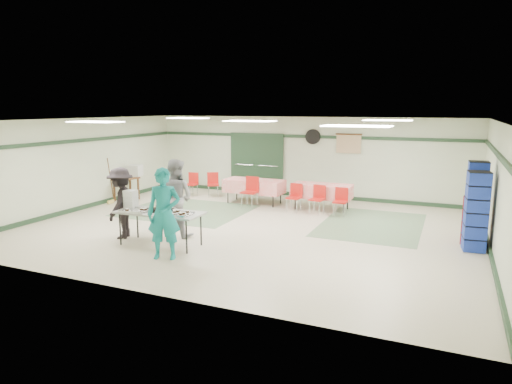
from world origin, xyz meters
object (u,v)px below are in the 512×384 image
at_px(chair_d, 251,189).
at_px(volunteer_teal, 164,214).
at_px(chair_b, 295,195).
at_px(chair_c, 341,199).
at_px(crate_stack_red, 474,220).
at_px(serving_table, 160,214).
at_px(crate_stack_blue_a, 476,212).
at_px(volunteer_grey, 175,198).
at_px(broom, 111,180).
at_px(chair_a, 318,196).
at_px(chair_loose_a, 213,182).
at_px(crate_stack_blue_b, 476,203).
at_px(volunteer_dark, 121,203).
at_px(chair_loose_b, 192,182).
at_px(dining_table_a, 322,191).
at_px(office_printer, 134,170).
at_px(printer_table, 126,181).
at_px(dining_table_b, 254,186).

bearing_deg(chair_d, volunteer_teal, -82.39).
height_order(chair_b, chair_c, chair_b).
distance_m(volunteer_teal, crate_stack_red, 6.74).
bearing_deg(serving_table, crate_stack_blue_a, 18.21).
bearing_deg(chair_c, serving_table, -125.46).
bearing_deg(crate_stack_blue_a, volunteer_grey, -166.76).
bearing_deg(broom, chair_a, -3.20).
xyz_separation_m(chair_loose_a, crate_stack_blue_b, (7.98, -2.57, 0.43)).
relative_size(volunteer_dark, chair_b, 2.03).
height_order(chair_b, chair_loose_b, chair_b).
relative_size(volunteer_teal, crate_stack_red, 1.65).
xyz_separation_m(chair_b, chair_d, (-1.42, 0.01, 0.07)).
relative_size(chair_a, crate_stack_blue_a, 0.48).
xyz_separation_m(serving_table, broom, (-4.04, 3.10, 0.03)).
xyz_separation_m(dining_table_a, office_printer, (-6.26, -0.76, 0.36)).
bearing_deg(crate_stack_blue_a, dining_table_a, 147.13).
bearing_deg(volunteer_dark, office_printer, -163.20).
bearing_deg(broom, chair_loose_b, 36.81).
xyz_separation_m(crate_stack_blue_a, crate_stack_red, (0.00, 0.51, -0.30)).
xyz_separation_m(chair_b, office_printer, (-5.62, -0.19, 0.43)).
bearing_deg(volunteer_dark, crate_stack_blue_a, 88.21).
bearing_deg(serving_table, volunteer_grey, 96.09).
bearing_deg(printer_table, crate_stack_blue_b, 6.92).
bearing_deg(volunteer_grey, chair_b, -116.11).
xyz_separation_m(volunteer_dark, broom, (-2.86, 2.96, -0.08)).
distance_m(chair_c, office_printer, 6.98).
relative_size(chair_loose_a, printer_table, 0.95).
distance_m(office_printer, broom, 1.08).
bearing_deg(printer_table, volunteer_teal, -32.27).
bearing_deg(office_printer, crate_stack_red, -19.79).
relative_size(dining_table_a, broom, 1.22).
bearing_deg(dining_table_a, chair_b, -139.64).
relative_size(chair_loose_b, broom, 0.56).
bearing_deg(chair_loose_a, chair_loose_b, 164.93).
distance_m(chair_b, printer_table, 5.65).
bearing_deg(chair_loose_b, volunteer_grey, -63.93).
height_order(dining_table_a, crate_stack_blue_a, crate_stack_blue_a).
height_order(chair_b, printer_table, chair_b).
distance_m(dining_table_b, crate_stack_blue_a, 6.77).
height_order(dining_table_b, chair_loose_a, chair_loose_a).
distance_m(serving_table, volunteer_dark, 1.19).
height_order(crate_stack_blue_a, broom, crate_stack_blue_a).
bearing_deg(crate_stack_blue_b, chair_c, 155.37).
bearing_deg(chair_loose_b, chair_b, -12.75).
xyz_separation_m(chair_loose_b, crate_stack_red, (8.68, -2.38, 0.06)).
relative_size(chair_loose_a, crate_stack_blue_b, 0.44).
distance_m(volunteer_dark, chair_b, 5.09).
distance_m(chair_loose_b, office_printer, 1.97).
relative_size(volunteer_teal, crate_stack_blue_b, 0.99).
bearing_deg(volunteer_teal, chair_d, 74.09).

